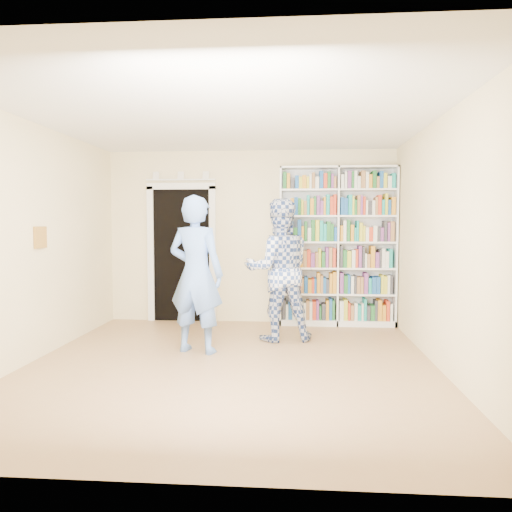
{
  "coord_description": "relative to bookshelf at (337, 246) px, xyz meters",
  "views": [
    {
      "loc": [
        0.71,
        -5.34,
        1.55
      ],
      "look_at": [
        0.21,
        0.9,
        1.15
      ],
      "focal_mm": 35.0,
      "sensor_mm": 36.0,
      "label": 1
    }
  ],
  "objects": [
    {
      "name": "floor",
      "position": [
        -1.35,
        -2.34,
        -1.22
      ],
      "size": [
        5.0,
        5.0,
        0.0
      ],
      "primitive_type": "plane",
      "color": "#A0754D",
      "rests_on": "ground"
    },
    {
      "name": "wall_back",
      "position": [
        -1.35,
        0.16,
        0.13
      ],
      "size": [
        4.5,
        0.0,
        4.5
      ],
      "primitive_type": "plane",
      "rotation": [
        1.57,
        0.0,
        0.0
      ],
      "color": "beige",
      "rests_on": "floor"
    },
    {
      "name": "man_blue",
      "position": [
        -1.83,
        -1.79,
        -0.28
      ],
      "size": [
        0.78,
        0.61,
        1.9
      ],
      "primitive_type": "imported",
      "rotation": [
        0.0,
        0.0,
        2.89
      ],
      "color": "#608AD7",
      "rests_on": "floor"
    },
    {
      "name": "doorway",
      "position": [
        -2.45,
        0.13,
        -0.04
      ],
      "size": [
        1.1,
        0.08,
        2.43
      ],
      "color": "black",
      "rests_on": "floor"
    },
    {
      "name": "bookshelf",
      "position": [
        0.0,
        0.0,
        0.0
      ],
      "size": [
        1.76,
        0.33,
        2.42
      ],
      "rotation": [
        0.0,
        0.0,
        0.01
      ],
      "color": "white",
      "rests_on": "floor"
    },
    {
      "name": "wall_left",
      "position": [
        -3.6,
        -2.34,
        0.13
      ],
      "size": [
        0.0,
        5.0,
        5.0
      ],
      "primitive_type": "plane",
      "rotation": [
        1.57,
        0.0,
        1.57
      ],
      "color": "beige",
      "rests_on": "floor"
    },
    {
      "name": "wall_art",
      "position": [
        -3.58,
        -2.14,
        0.18
      ],
      "size": [
        0.03,
        0.25,
        0.25
      ],
      "primitive_type": "cube",
      "color": "brown",
      "rests_on": "wall_left"
    },
    {
      "name": "ceiling",
      "position": [
        -1.35,
        -2.34,
        1.48
      ],
      "size": [
        5.0,
        5.0,
        0.0
      ],
      "primitive_type": "plane",
      "rotation": [
        3.14,
        0.0,
        0.0
      ],
      "color": "white",
      "rests_on": "wall_back"
    },
    {
      "name": "paper_sheet",
      "position": [
        -0.79,
        -1.27,
        -0.2
      ],
      "size": [
        0.21,
        0.08,
        0.3
      ],
      "primitive_type": "cube",
      "rotation": [
        0.0,
        0.0,
        0.35
      ],
      "color": "white",
      "rests_on": "man_plaid"
    },
    {
      "name": "wall_right",
      "position": [
        0.9,
        -2.34,
        0.13
      ],
      "size": [
        0.0,
        5.0,
        5.0
      ],
      "primitive_type": "plane",
      "rotation": [
        1.57,
        0.0,
        -1.57
      ],
      "color": "beige",
      "rests_on": "floor"
    },
    {
      "name": "man_plaid",
      "position": [
        -0.86,
        -1.07,
        -0.28
      ],
      "size": [
        1.04,
        0.88,
        1.89
      ],
      "primitive_type": "imported",
      "rotation": [
        0.0,
        0.0,
        3.34
      ],
      "color": "navy",
      "rests_on": "floor"
    }
  ]
}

